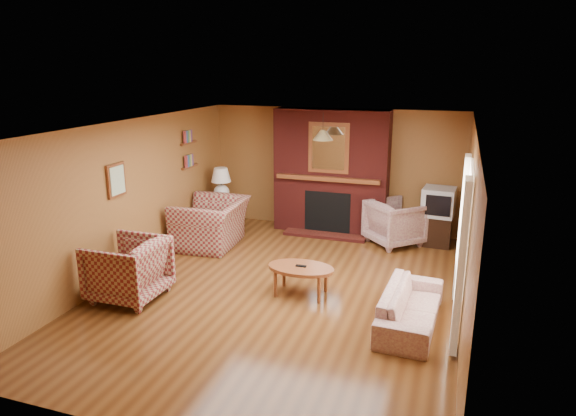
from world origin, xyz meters
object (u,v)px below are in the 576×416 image
(fireplace, at_px, (331,173))
(plaid_armchair, at_px, (128,269))
(floral_armchair, at_px, (395,223))
(coffee_table, at_px, (301,270))
(plaid_loveseat, at_px, (211,223))
(crt_tv, at_px, (439,202))
(tv_stand, at_px, (436,230))
(table_lamp, at_px, (221,182))
(side_table, at_px, (222,214))
(floral_sofa, at_px, (411,307))

(fireplace, relative_size, plaid_armchair, 2.51)
(floral_armchair, distance_m, coffee_table, 2.82)
(plaid_loveseat, height_order, crt_tv, crt_tv)
(fireplace, distance_m, plaid_armchair, 4.41)
(fireplace, relative_size, tv_stand, 4.28)
(coffee_table, bearing_deg, floral_armchair, 69.26)
(table_lamp, bearing_deg, side_table, 0.00)
(tv_stand, bearing_deg, floral_sofa, -90.03)
(plaid_loveseat, height_order, side_table, plaid_loveseat)
(plaid_armchair, relative_size, crt_tv, 1.60)
(floral_sofa, bearing_deg, table_lamp, 57.31)
(coffee_table, bearing_deg, tv_stand, 58.48)
(table_lamp, xyz_separation_m, tv_stand, (4.15, 0.35, -0.68))
(plaid_armchair, distance_m, crt_tv, 5.46)
(plaid_loveseat, height_order, plaid_armchair, plaid_armchair)
(side_table, relative_size, crt_tv, 0.99)
(fireplace, bearing_deg, tv_stand, -5.15)
(crt_tv, bearing_deg, table_lamp, -175.26)
(fireplace, xyz_separation_m, table_lamp, (-2.10, -0.53, -0.22))
(side_table, distance_m, table_lamp, 0.66)
(side_table, xyz_separation_m, crt_tv, (4.15, 0.34, 0.52))
(plaid_armchair, xyz_separation_m, floral_armchair, (3.27, 3.51, -0.03))
(tv_stand, bearing_deg, side_table, -172.55)
(fireplace, relative_size, coffee_table, 2.50)
(tv_stand, bearing_deg, plaid_armchair, -134.59)
(fireplace, bearing_deg, floral_sofa, -60.89)
(crt_tv, bearing_deg, fireplace, 174.70)
(floral_armchair, bearing_deg, tv_stand, -119.03)
(plaid_armchair, height_order, side_table, plaid_armchair)
(plaid_armchair, xyz_separation_m, side_table, (-0.15, 3.35, -0.14))
(fireplace, distance_m, side_table, 2.34)
(crt_tv, bearing_deg, floral_armchair, -166.07)
(fireplace, distance_m, tv_stand, 2.25)
(plaid_loveseat, relative_size, crt_tv, 2.17)
(floral_sofa, bearing_deg, plaid_loveseat, 66.26)
(fireplace, height_order, table_lamp, fireplace)
(coffee_table, distance_m, table_lamp, 3.51)
(tv_stand, height_order, crt_tv, crt_tv)
(plaid_armchair, xyz_separation_m, floral_sofa, (3.85, 0.47, -0.19))
(coffee_table, bearing_deg, floral_sofa, -14.47)
(fireplace, xyz_separation_m, coffee_table, (0.32, -3.01, -0.80))
(floral_armchair, xyz_separation_m, coffee_table, (-1.00, -2.63, -0.03))
(plaid_armchair, xyz_separation_m, crt_tv, (4.00, 3.70, 0.38))
(table_lamp, distance_m, crt_tv, 4.17)
(tv_stand, bearing_deg, table_lamp, -172.55)
(coffee_table, relative_size, tv_stand, 1.71)
(tv_stand, bearing_deg, plaid_loveseat, -158.48)
(fireplace, bearing_deg, coffee_table, -83.92)
(plaid_loveseat, xyz_separation_m, floral_sofa, (3.75, -1.89, -0.18))
(fireplace, height_order, floral_armchair, fireplace)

